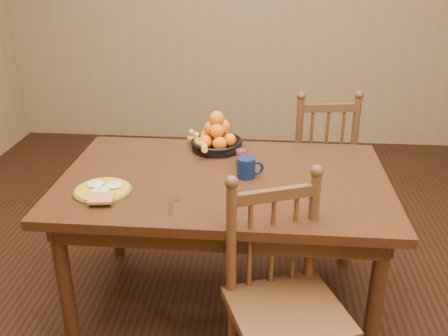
# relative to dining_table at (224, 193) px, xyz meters

# --- Properties ---
(room) EXTENTS (4.52, 5.02, 2.72)m
(room) POSITION_rel_dining_table_xyz_m (0.00, 0.00, 0.68)
(room) COLOR black
(room) RESTS_ON ground
(dining_table) EXTENTS (1.60, 1.00, 0.75)m
(dining_table) POSITION_rel_dining_table_xyz_m (0.00, 0.00, 0.00)
(dining_table) COLOR black
(dining_table) RESTS_ON ground
(chair_far) EXTENTS (0.49, 0.48, 0.96)m
(chair_far) POSITION_rel_dining_table_xyz_m (0.56, 0.92, -0.20)
(chair_far) COLOR #4A2B16
(chair_far) RESTS_ON ground
(chair_near) EXTENTS (0.56, 0.55, 0.96)m
(chair_near) POSITION_rel_dining_table_xyz_m (0.29, -0.56, -0.20)
(chair_near) COLOR #4A2B16
(chair_near) RESTS_ON ground
(breakfast_plate) EXTENTS (0.26, 0.29, 0.04)m
(breakfast_plate) POSITION_rel_dining_table_xyz_m (-0.54, -0.21, 0.10)
(breakfast_plate) COLOR #59601E
(breakfast_plate) RESTS_ON dining_table
(fork) EXTENTS (0.04, 0.18, 0.00)m
(fork) POSITION_rel_dining_table_xyz_m (-0.20, -0.30, 0.09)
(fork) COLOR silver
(fork) RESTS_ON dining_table
(spoon) EXTENTS (0.05, 0.16, 0.01)m
(spoon) POSITION_rel_dining_table_xyz_m (-0.51, -0.19, 0.09)
(spoon) COLOR silver
(spoon) RESTS_ON dining_table
(coffee_mug) EXTENTS (0.13, 0.09, 0.10)m
(coffee_mug) POSITION_rel_dining_table_xyz_m (0.11, 0.02, 0.14)
(coffee_mug) COLOR #0B1A3F
(coffee_mug) RESTS_ON dining_table
(juice_glass) EXTENTS (0.06, 0.06, 0.09)m
(juice_glass) POSITION_rel_dining_table_xyz_m (0.08, 0.14, 0.13)
(juice_glass) COLOR silver
(juice_glass) RESTS_ON dining_table
(fruit_bowl) EXTENTS (0.32, 0.32, 0.22)m
(fruit_bowl) POSITION_rel_dining_table_xyz_m (-0.08, 0.37, 0.15)
(fruit_bowl) COLOR black
(fruit_bowl) RESTS_ON dining_table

